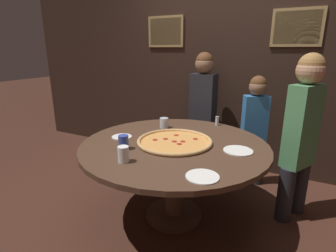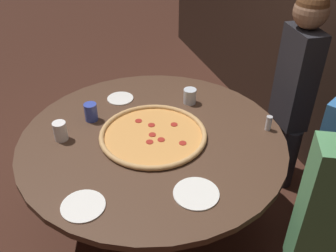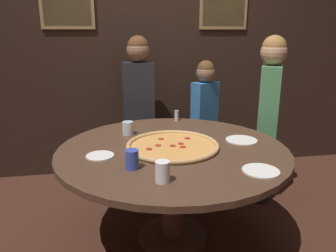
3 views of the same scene
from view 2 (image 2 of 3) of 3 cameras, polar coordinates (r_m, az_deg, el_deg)
ground_plane at (r=2.80m, az=-2.02°, el=-13.88°), size 24.00×24.00×0.00m
dining_table at (r=2.37m, az=-2.32°, el=-4.05°), size 1.62×1.62×0.74m
giant_pizza at (r=2.29m, az=-2.30°, el=-1.28°), size 0.66×0.66×0.03m
drink_cup_centre_back at (r=2.46m, az=-11.67°, el=2.10°), size 0.08×0.08×0.12m
drink_cup_beside_pizza at (r=2.60m, az=3.35°, el=4.57°), size 0.09×0.09×0.10m
drink_cup_far_right at (r=2.32m, az=-16.09°, el=-0.76°), size 0.08×0.08×0.12m
white_plate_right_side at (r=1.92m, az=4.32°, el=-10.21°), size 0.24×0.24×0.01m
white_plate_far_back at (r=2.68m, az=-7.28°, el=4.19°), size 0.18×0.18×0.01m
white_plate_left_side at (r=1.90m, az=-12.81°, el=-11.80°), size 0.22×0.22×0.01m
condiment_shaker at (r=2.40m, az=15.08°, el=0.44°), size 0.04×0.04×0.10m
diner_centre_back at (r=2.80m, az=18.83°, el=6.28°), size 0.38×0.22×1.49m
diner_side_right at (r=1.81m, az=24.11°, el=-12.81°), size 0.30×0.39×1.50m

